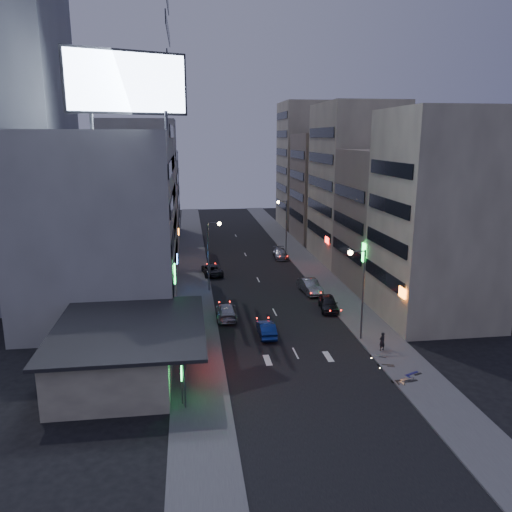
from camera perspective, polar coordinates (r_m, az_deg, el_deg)
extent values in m
plane|color=black|center=(38.59, 5.82, -13.43)|extent=(180.00, 180.00, 0.00)
cube|color=#4C4C4F|center=(65.74, -7.16, -1.97)|extent=(4.00, 120.00, 0.12)
cube|color=#4C4C4F|center=(67.75, 6.50, -1.49)|extent=(4.00, 120.00, 0.12)
cube|color=beige|center=(39.09, -15.60, -10.61)|extent=(8.00, 12.00, 3.60)
cube|color=black|center=(38.22, -14.29, -7.92)|extent=(11.00, 13.00, 0.25)
cube|color=black|center=(38.19, -8.04, -8.69)|extent=(0.12, 4.00, 0.90)
cube|color=#FF1E14|center=(38.18, -7.92, -8.69)|extent=(0.04, 3.70, 0.70)
cube|color=#B1B1AC|center=(54.74, -16.76, 4.03)|extent=(14.00, 24.00, 18.00)
cube|color=gray|center=(59.09, -25.69, 11.76)|extent=(10.00, 14.00, 34.00)
cube|color=beige|center=(50.31, 20.10, 4.16)|extent=(10.00, 11.00, 20.00)
cube|color=gray|center=(61.08, 15.40, 4.10)|extent=(11.00, 12.00, 16.00)
cube|color=beige|center=(72.59, 11.17, 8.12)|extent=(10.00, 14.00, 22.00)
cube|color=#B1B1AC|center=(79.07, -13.02, 7.72)|extent=(11.00, 10.00, 20.00)
cube|color=gray|center=(92.25, -12.56, 6.95)|extent=(12.00, 10.00, 15.00)
cube|color=gray|center=(87.18, 8.24, 7.76)|extent=(11.00, 12.00, 18.00)
cube|color=beige|center=(100.57, 6.37, 10.27)|extent=(12.00, 12.00, 24.00)
cylinder|color=#595B60|center=(44.09, -18.30, 14.54)|extent=(0.30, 0.30, 1.50)
cylinder|color=#595B60|center=(43.46, -10.23, 15.01)|extent=(0.30, 0.30, 1.50)
cube|color=black|center=(43.86, -14.53, 18.66)|extent=(9.52, 3.75, 5.00)
cube|color=#BFD5FF|center=(43.65, -14.46, 18.69)|extent=(9.04, 3.34, 4.60)
cylinder|color=#595B60|center=(44.11, 12.12, -4.39)|extent=(0.16, 0.16, 8.00)
cylinder|color=#595B60|center=(42.87, 11.50, 0.52)|extent=(1.40, 0.10, 0.10)
sphere|color=#FFD88C|center=(42.70, 10.73, 0.37)|extent=(0.44, 0.44, 0.44)
cylinder|color=#595B60|center=(57.01, -5.45, -0.10)|extent=(0.16, 0.16, 8.00)
cylinder|color=#595B60|center=(56.27, -4.83, 3.79)|extent=(1.40, 0.10, 0.10)
sphere|color=#FFD88C|center=(56.32, -4.22, 3.70)|extent=(0.44, 0.44, 0.44)
cylinder|color=#595B60|center=(76.04, 3.49, 3.34)|extent=(0.16, 0.16, 8.00)
cylinder|color=#595B60|center=(75.32, 3.01, 6.26)|extent=(1.40, 0.10, 0.10)
sphere|color=#FFD88C|center=(75.22, 2.55, 6.17)|extent=(0.44, 0.44, 0.44)
imported|color=#232327|center=(52.11, 8.27, -5.37)|extent=(2.28, 4.49, 1.47)
imported|color=#9B9DA3|center=(57.48, 6.18, -3.44)|extent=(2.17, 4.93, 1.58)
imported|color=#27282C|center=(64.91, -5.05, -1.53)|extent=(2.80, 5.26, 1.41)
imported|color=#919399|center=(73.57, 2.82, 0.29)|extent=(2.18, 4.87, 1.39)
imported|color=navy|center=(45.13, 1.20, -8.34)|extent=(1.43, 4.04, 1.33)
imported|color=#A6A8AE|center=(49.45, -3.40, -6.32)|extent=(2.08, 4.90, 1.41)
imported|color=black|center=(43.21, 14.21, -9.43)|extent=(0.67, 0.56, 1.57)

